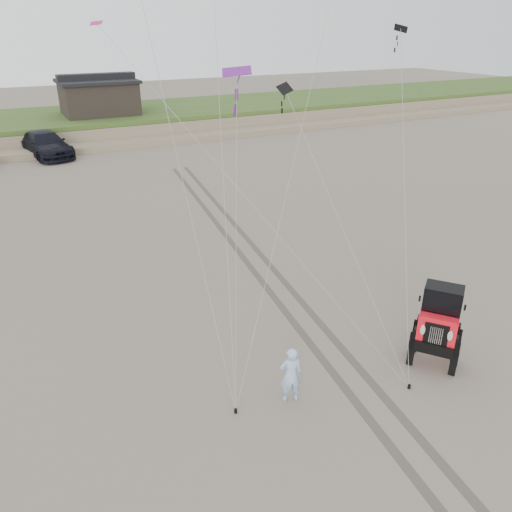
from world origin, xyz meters
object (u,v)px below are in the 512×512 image
(truck_c, at_px, (46,144))
(jeep, at_px, (436,335))
(cabin, at_px, (99,96))
(man, at_px, (291,375))

(truck_c, xyz_separation_m, jeep, (6.67, -31.33, 0.08))
(cabin, distance_m, jeep, 37.95)
(truck_c, xyz_separation_m, man, (2.28, -30.76, -0.09))
(cabin, bearing_deg, truck_c, -129.70)
(man, bearing_deg, truck_c, -69.03)
(cabin, height_order, jeep, cabin)
(truck_c, relative_size, jeep, 1.17)
(jeep, distance_m, man, 4.43)
(cabin, relative_size, truck_c, 1.05)
(cabin, height_order, truck_c, cabin)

